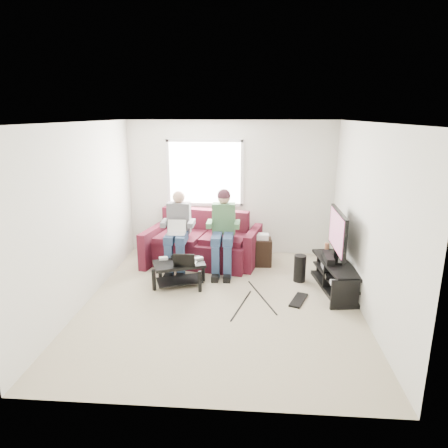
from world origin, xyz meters
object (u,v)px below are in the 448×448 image
at_px(tv, 338,233).
at_px(end_table, 262,251).
at_px(coffee_table, 179,269).
at_px(subwoofer, 300,268).
at_px(sofa, 203,245).
at_px(tv_stand, 336,278).

height_order(tv, end_table, tv).
distance_m(coffee_table, subwoofer, 2.00).
bearing_deg(subwoofer, sofa, 156.34).
relative_size(coffee_table, end_table, 1.53).
distance_m(sofa, coffee_table, 1.11).
xyz_separation_m(sofa, tv_stand, (2.24, -1.05, -0.14)).
height_order(sofa, end_table, sofa).
height_order(tv_stand, subwoofer, tv_stand).
relative_size(sofa, tv_stand, 1.56).
relative_size(sofa, coffee_table, 2.42).
height_order(sofa, subwoofer, sofa).
bearing_deg(end_table, subwoofer, -49.16).
bearing_deg(coffee_table, subwoofer, 9.36).
bearing_deg(tv_stand, coffee_table, -179.51).
height_order(coffee_table, subwoofer, subwoofer).
height_order(tv_stand, tv, tv).
bearing_deg(end_table, tv_stand, -41.48).
bearing_deg(tv, tv_stand, -88.53).
bearing_deg(tv, end_table, 141.39).
xyz_separation_m(coffee_table, subwoofer, (1.97, 0.32, -0.06)).
xyz_separation_m(sofa, subwoofer, (1.71, -0.75, -0.12)).
xyz_separation_m(tv_stand, tv, (-0.00, 0.10, 0.71)).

